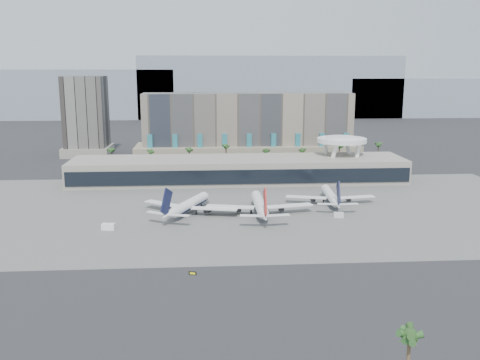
{
  "coord_description": "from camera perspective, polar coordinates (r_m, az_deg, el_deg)",
  "views": [
    {
      "loc": [
        -17.7,
        -159.43,
        57.85
      ],
      "look_at": [
        -4.03,
        40.0,
        15.45
      ],
      "focal_mm": 40.0,
      "sensor_mm": 36.0,
      "label": 1
    }
  ],
  "objects": [
    {
      "name": "ground",
      "position": [
        170.52,
        2.29,
        -7.86
      ],
      "size": [
        900.0,
        900.0,
        0.0
      ],
      "primitive_type": "plane",
      "color": "#232326",
      "rests_on": "ground"
    },
    {
      "name": "apron_pad",
      "position": [
        222.79,
        0.77,
        -3.07
      ],
      "size": [
        260.0,
        130.0,
        0.06
      ],
      "primitive_type": "cube",
      "color": "#5B5B59",
      "rests_on": "ground"
    },
    {
      "name": "mountain_ridge",
      "position": [
        631.7,
        0.22,
        9.44
      ],
      "size": [
        680.0,
        60.0,
        70.0
      ],
      "color": "gray",
      "rests_on": "ground"
    },
    {
      "name": "hotel",
      "position": [
        337.5,
        0.82,
        4.99
      ],
      "size": [
        140.0,
        30.0,
        42.0
      ],
      "color": "gray",
      "rests_on": "ground"
    },
    {
      "name": "office_tower",
      "position": [
        369.3,
        -16.08,
        6.09
      ],
      "size": [
        30.0,
        30.0,
        52.0
      ],
      "color": "black",
      "rests_on": "ground"
    },
    {
      "name": "terminal",
      "position": [
        274.69,
        -0.16,
        1.21
      ],
      "size": [
        170.0,
        32.5,
        14.5
      ],
      "color": "#A49E90",
      "rests_on": "ground"
    },
    {
      "name": "saucer_structure",
      "position": [
        287.58,
        10.79,
        3.89
      ],
      "size": [
        26.0,
        26.0,
        21.89
      ],
      "color": "white",
      "rests_on": "ground"
    },
    {
      "name": "palm_row",
      "position": [
        309.08,
        0.71,
        3.16
      ],
      "size": [
        157.8,
        2.8,
        13.1
      ],
      "color": "brown",
      "rests_on": "ground"
    },
    {
      "name": "airliner_left",
      "position": [
        214.93,
        -5.57,
        -2.68
      ],
      "size": [
        38.3,
        39.42,
        14.61
      ],
      "rotation": [
        0.0,
        0.0,
        -0.43
      ],
      "color": "white",
      "rests_on": "ground"
    },
    {
      "name": "airliner_centre",
      "position": [
        213.21,
        2.14,
        -2.69
      ],
      "size": [
        43.43,
        44.66,
        15.43
      ],
      "rotation": [
        0.0,
        0.0,
        -0.0
      ],
      "color": "white",
      "rests_on": "ground"
    },
    {
      "name": "airliner_right",
      "position": [
        232.69,
        9.67,
        -1.71
      ],
      "size": [
        38.59,
        39.81,
        13.74
      ],
      "rotation": [
        0.0,
        0.0,
        -0.06
      ],
      "color": "white",
      "rests_on": "ground"
    },
    {
      "name": "service_vehicle_a",
      "position": [
        199.9,
        -13.86,
        -4.86
      ],
      "size": [
        5.0,
        2.97,
        2.3
      ],
      "primitive_type": "cube",
      "rotation": [
        0.0,
        0.0,
        -0.15
      ],
      "color": "white",
      "rests_on": "ground"
    },
    {
      "name": "service_vehicle_b",
      "position": [
        213.16,
        10.47,
        -3.7
      ],
      "size": [
        4.18,
        2.84,
        1.98
      ],
      "primitive_type": "cube",
      "rotation": [
        0.0,
        0.0,
        -0.18
      ],
      "color": "silver",
      "rests_on": "ground"
    },
    {
      "name": "taxiway_sign",
      "position": [
        154.49,
        -5.08,
        -9.87
      ],
      "size": [
        2.18,
        0.85,
        0.99
      ],
      "rotation": [
        0.0,
        0.0,
        -0.26
      ],
      "color": "black",
      "rests_on": "ground"
    },
    {
      "name": "near_palm_b",
      "position": [
        98.2,
        17.61,
        -16.36
      ],
      "size": [
        6.0,
        6.0,
        15.06
      ],
      "color": "brown",
      "rests_on": "ground"
    }
  ]
}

